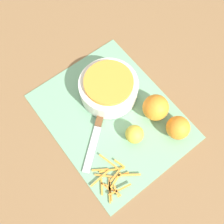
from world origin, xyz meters
TOP-DOWN VIEW (x-y plane):
  - ground_plane at (0.00, 0.00)m, footprint 4.00×4.00m
  - cutting_board at (0.00, 0.00)m, footprint 0.46×0.37m
  - bowl_speckled at (-0.07, 0.04)m, footprint 0.19×0.19m
  - knife at (-0.01, -0.04)m, footprint 0.18×0.21m
  - orange_left at (0.16, 0.12)m, footprint 0.07×0.07m
  - orange_right at (0.07, 0.11)m, footprint 0.08×0.08m
  - lemon at (0.10, 0.01)m, footprint 0.06×0.06m
  - peel_pile at (0.16, -0.12)m, footprint 0.13×0.14m

SIDE VIEW (x-z plane):
  - ground_plane at x=0.00m, z-range 0.00..0.00m
  - cutting_board at x=0.00m, z-range 0.00..0.01m
  - peel_pile at x=0.16m, z-range 0.00..0.01m
  - knife at x=-0.01m, z-range 0.00..0.02m
  - lemon at x=0.10m, z-range 0.01..0.06m
  - orange_left at x=0.16m, z-range 0.01..0.08m
  - bowl_speckled at x=-0.07m, z-range 0.00..0.08m
  - orange_right at x=0.07m, z-range 0.01..0.09m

